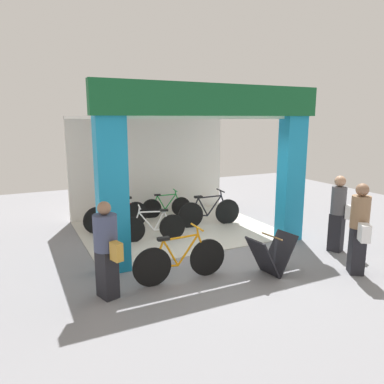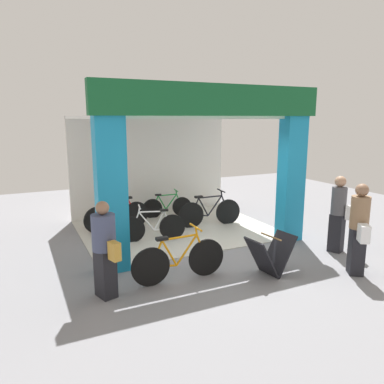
{
  "view_description": "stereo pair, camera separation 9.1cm",
  "coord_description": "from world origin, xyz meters",
  "px_view_note": "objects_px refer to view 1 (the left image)",
  "views": [
    {
      "loc": [
        -3.65,
        -6.49,
        2.82
      ],
      "look_at": [
        0.0,
        0.93,
        1.15
      ],
      "focal_mm": 34.57,
      "sensor_mm": 36.0,
      "label": 1
    },
    {
      "loc": [
        -3.57,
        -6.53,
        2.82
      ],
      "look_at": [
        0.0,
        0.93,
        1.15
      ],
      "focal_mm": 34.57,
      "sensor_mm": 36.0,
      "label": 2
    }
  ],
  "objects_px": {
    "bicycle_inside_0": "(152,227)",
    "sandwich_board_sign": "(271,255)",
    "bicycle_inside_1": "(117,216)",
    "bicycle_parked_0": "(180,260)",
    "bicycle_inside_2": "(209,212)",
    "pedestrian_0": "(359,228)",
    "bicycle_inside_3": "(166,207)",
    "pedestrian_1": "(339,213)",
    "pedestrian_2": "(106,249)"
  },
  "relations": [
    {
      "from": "bicycle_inside_3",
      "to": "pedestrian_1",
      "type": "xyz_separation_m",
      "value": [
        2.23,
        -4.15,
        0.53
      ]
    },
    {
      "from": "bicycle_inside_3",
      "to": "pedestrian_2",
      "type": "relative_size",
      "value": 0.91
    },
    {
      "from": "bicycle_inside_0",
      "to": "pedestrian_0",
      "type": "xyz_separation_m",
      "value": [
        2.72,
        -3.36,
        0.53
      ]
    },
    {
      "from": "bicycle_inside_0",
      "to": "pedestrian_0",
      "type": "height_order",
      "value": "pedestrian_0"
    },
    {
      "from": "bicycle_inside_3",
      "to": "pedestrian_0",
      "type": "height_order",
      "value": "pedestrian_0"
    },
    {
      "from": "pedestrian_0",
      "to": "pedestrian_1",
      "type": "bearing_deg",
      "value": 59.32
    },
    {
      "from": "bicycle_inside_0",
      "to": "bicycle_inside_3",
      "type": "xyz_separation_m",
      "value": [
        1.09,
        1.81,
        -0.02
      ]
    },
    {
      "from": "bicycle_inside_1",
      "to": "bicycle_parked_0",
      "type": "distance_m",
      "value": 3.43
    },
    {
      "from": "bicycle_inside_3",
      "to": "pedestrian_2",
      "type": "distance_m",
      "value": 4.89
    },
    {
      "from": "bicycle_parked_0",
      "to": "pedestrian_2",
      "type": "height_order",
      "value": "pedestrian_2"
    },
    {
      "from": "sandwich_board_sign",
      "to": "pedestrian_2",
      "type": "xyz_separation_m",
      "value": [
        -2.88,
        0.43,
        0.45
      ]
    },
    {
      "from": "bicycle_parked_0",
      "to": "sandwich_board_sign",
      "type": "xyz_separation_m",
      "value": [
        1.59,
        -0.48,
        -0.01
      ]
    },
    {
      "from": "bicycle_inside_1",
      "to": "pedestrian_1",
      "type": "bearing_deg",
      "value": -42.93
    },
    {
      "from": "pedestrian_1",
      "to": "pedestrian_2",
      "type": "xyz_separation_m",
      "value": [
        -4.9,
        0.09,
        -0.03
      ]
    },
    {
      "from": "bicycle_inside_0",
      "to": "bicycle_inside_2",
      "type": "height_order",
      "value": "bicycle_inside_2"
    },
    {
      "from": "bicycle_inside_1",
      "to": "bicycle_inside_0",
      "type": "bearing_deg",
      "value": -67.17
    },
    {
      "from": "bicycle_inside_0",
      "to": "bicycle_inside_2",
      "type": "bearing_deg",
      "value": 15.63
    },
    {
      "from": "pedestrian_0",
      "to": "pedestrian_1",
      "type": "height_order",
      "value": "pedestrian_0"
    },
    {
      "from": "bicycle_inside_0",
      "to": "pedestrian_1",
      "type": "relative_size",
      "value": 0.93
    },
    {
      "from": "pedestrian_0",
      "to": "pedestrian_1",
      "type": "distance_m",
      "value": 1.18
    },
    {
      "from": "bicycle_parked_0",
      "to": "sandwich_board_sign",
      "type": "bearing_deg",
      "value": -16.89
    },
    {
      "from": "bicycle_inside_2",
      "to": "sandwich_board_sign",
      "type": "distance_m",
      "value": 3.22
    },
    {
      "from": "bicycle_inside_0",
      "to": "bicycle_inside_1",
      "type": "xyz_separation_m",
      "value": [
        -0.51,
        1.22,
        0.04
      ]
    },
    {
      "from": "sandwich_board_sign",
      "to": "bicycle_inside_2",
      "type": "bearing_deg",
      "value": 81.64
    },
    {
      "from": "bicycle_inside_3",
      "to": "sandwich_board_sign",
      "type": "relative_size",
      "value": 1.57
    },
    {
      "from": "bicycle_inside_3",
      "to": "bicycle_parked_0",
      "type": "distance_m",
      "value": 4.25
    },
    {
      "from": "bicycle_inside_2",
      "to": "sandwich_board_sign",
      "type": "bearing_deg",
      "value": -98.36
    },
    {
      "from": "pedestrian_0",
      "to": "bicycle_inside_1",
      "type": "bearing_deg",
      "value": 125.17
    },
    {
      "from": "bicycle_parked_0",
      "to": "pedestrian_2",
      "type": "xyz_separation_m",
      "value": [
        -1.29,
        -0.05,
        0.43
      ]
    },
    {
      "from": "bicycle_inside_1",
      "to": "pedestrian_0",
      "type": "distance_m",
      "value": 5.63
    },
    {
      "from": "bicycle_inside_2",
      "to": "bicycle_parked_0",
      "type": "xyz_separation_m",
      "value": [
        -2.06,
        -2.7,
        -0.0
      ]
    },
    {
      "from": "bicycle_inside_1",
      "to": "sandwich_board_sign",
      "type": "distance_m",
      "value": 4.31
    },
    {
      "from": "bicycle_inside_2",
      "to": "pedestrian_0",
      "type": "xyz_separation_m",
      "value": [
        0.95,
        -3.86,
        0.49
      ]
    },
    {
      "from": "bicycle_inside_0",
      "to": "bicycle_inside_3",
      "type": "bearing_deg",
      "value": 58.98
    },
    {
      "from": "bicycle_inside_2",
      "to": "pedestrian_0",
      "type": "bearing_deg",
      "value": -76.13
    },
    {
      "from": "bicycle_inside_2",
      "to": "pedestrian_2",
      "type": "height_order",
      "value": "pedestrian_2"
    },
    {
      "from": "bicycle_inside_0",
      "to": "sandwich_board_sign",
      "type": "xyz_separation_m",
      "value": [
        1.3,
        -2.69,
        0.03
      ]
    },
    {
      "from": "pedestrian_0",
      "to": "pedestrian_1",
      "type": "xyz_separation_m",
      "value": [
        0.6,
        1.02,
        -0.02
      ]
    },
    {
      "from": "bicycle_inside_0",
      "to": "bicycle_parked_0",
      "type": "distance_m",
      "value": 2.23
    },
    {
      "from": "pedestrian_0",
      "to": "bicycle_inside_2",
      "type": "bearing_deg",
      "value": 103.87
    },
    {
      "from": "bicycle_inside_3",
      "to": "bicycle_parked_0",
      "type": "bearing_deg",
      "value": -109.0
    },
    {
      "from": "sandwich_board_sign",
      "to": "bicycle_inside_3",
      "type": "bearing_deg",
      "value": 92.66
    },
    {
      "from": "bicycle_inside_0",
      "to": "sandwich_board_sign",
      "type": "distance_m",
      "value": 2.99
    },
    {
      "from": "bicycle_parked_0",
      "to": "pedestrian_1",
      "type": "bearing_deg",
      "value": -2.19
    },
    {
      "from": "bicycle_inside_3",
      "to": "sandwich_board_sign",
      "type": "distance_m",
      "value": 4.5
    },
    {
      "from": "bicycle_inside_1",
      "to": "sandwich_board_sign",
      "type": "relative_size",
      "value": 1.88
    },
    {
      "from": "pedestrian_0",
      "to": "pedestrian_2",
      "type": "bearing_deg",
      "value": 165.57
    },
    {
      "from": "bicycle_inside_3",
      "to": "pedestrian_1",
      "type": "height_order",
      "value": "pedestrian_1"
    },
    {
      "from": "bicycle_inside_1",
      "to": "bicycle_inside_3",
      "type": "distance_m",
      "value": 1.71
    },
    {
      "from": "bicycle_inside_1",
      "to": "pedestrian_0",
      "type": "height_order",
      "value": "pedestrian_0"
    }
  ]
}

